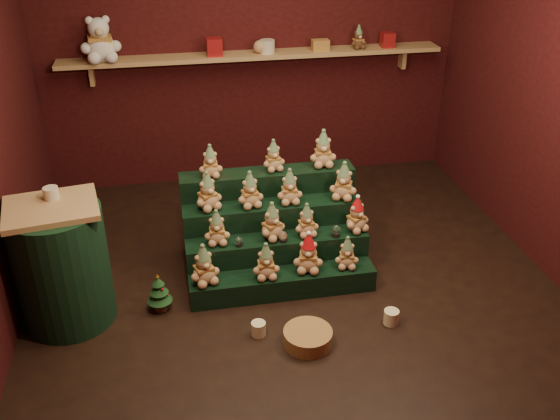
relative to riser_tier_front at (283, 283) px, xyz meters
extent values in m
plane|color=black|center=(0.11, 0.11, -0.09)|extent=(4.00, 4.00, 0.00)
cube|color=black|center=(0.11, 2.16, 1.31)|extent=(4.00, 0.10, 2.80)
cube|color=black|center=(0.11, -1.94, 1.31)|extent=(4.00, 0.10, 2.80)
cube|color=tan|center=(0.11, 1.98, 1.21)|extent=(3.60, 0.26, 0.04)
cube|color=tan|center=(-1.39, 2.05, 1.09)|extent=(0.04, 0.12, 0.20)
cube|color=tan|center=(1.61, 2.05, 1.09)|extent=(0.04, 0.12, 0.20)
cube|color=black|center=(0.00, 0.00, 0.00)|extent=(1.40, 0.22, 0.18)
cube|color=black|center=(0.00, 0.22, 0.09)|extent=(1.40, 0.22, 0.36)
cube|color=black|center=(0.00, 0.44, 0.18)|extent=(1.40, 0.22, 0.54)
cube|color=black|center=(0.00, 0.66, 0.27)|extent=(1.40, 0.22, 0.72)
cylinder|color=black|center=(-0.30, 0.16, 0.28)|extent=(0.05, 0.05, 0.02)
sphere|color=white|center=(-0.30, 0.16, 0.32)|extent=(0.06, 0.06, 0.06)
cylinder|color=black|center=(0.03, 0.16, 0.28)|extent=(0.06, 0.06, 0.02)
sphere|color=white|center=(0.03, 0.16, 0.32)|extent=(0.06, 0.06, 0.06)
cylinder|color=black|center=(0.44, 0.16, 0.28)|extent=(0.06, 0.06, 0.03)
sphere|color=white|center=(0.44, 0.16, 0.33)|extent=(0.07, 0.07, 0.07)
cube|color=tan|center=(-1.54, 0.00, 0.80)|extent=(0.66, 0.58, 0.04)
cylinder|color=black|center=(-1.54, 0.00, 0.35)|extent=(0.63, 0.63, 0.87)
cylinder|color=beige|center=(-1.54, 0.10, 0.86)|extent=(0.10, 0.10, 0.08)
cylinder|color=#4A2B1A|center=(-0.92, -0.03, -0.07)|extent=(0.09, 0.09, 0.05)
cone|color=#123316|center=(-0.92, -0.03, 0.04)|extent=(0.18, 0.18, 0.09)
cone|color=#123316|center=(-0.92, -0.03, 0.10)|extent=(0.14, 0.14, 0.08)
cone|color=#123316|center=(-0.92, -0.03, 0.16)|extent=(0.09, 0.09, 0.06)
cone|color=gold|center=(-0.92, -0.03, 0.21)|extent=(0.03, 0.03, 0.03)
cylinder|color=beige|center=(-0.26, -0.44, -0.04)|extent=(0.10, 0.10, 0.10)
cylinder|color=beige|center=(0.68, -0.49, -0.04)|extent=(0.11, 0.11, 0.11)
cylinder|color=#AC7645|center=(0.06, -0.59, -0.04)|extent=(0.39, 0.39, 0.10)
cube|color=maroon|center=(-0.26, 1.96, 1.31)|extent=(0.14, 0.14, 0.16)
cylinder|color=beige|center=(0.23, 1.96, 1.29)|extent=(0.14, 0.14, 0.12)
cube|color=maroon|center=(1.40, 1.96, 1.30)|extent=(0.12, 0.12, 0.14)
sphere|color=tan|center=(0.16, 1.96, 1.29)|extent=(0.12, 0.12, 0.12)
cube|color=orange|center=(0.74, 1.96, 1.28)|extent=(0.16, 0.10, 0.10)
camera|label=1|loc=(-0.74, -3.78, 2.74)|focal=40.00mm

